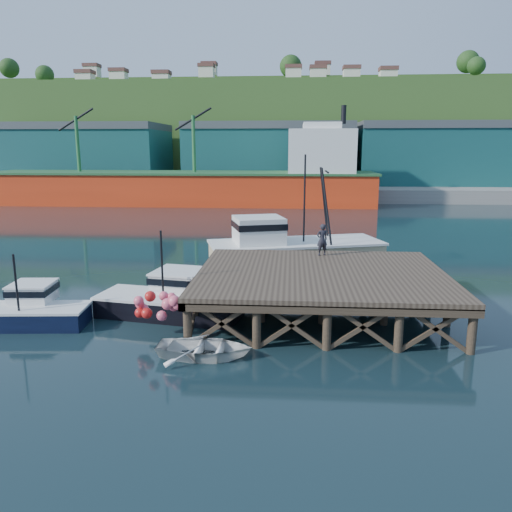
# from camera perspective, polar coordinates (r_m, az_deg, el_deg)

# --- Properties ---
(ground) EXTENTS (300.00, 300.00, 0.00)m
(ground) POSITION_cam_1_polar(r_m,az_deg,el_deg) (25.50, -5.18, -6.15)
(ground) COLOR black
(ground) RESTS_ON ground
(wharf) EXTENTS (12.00, 10.00, 2.62)m
(wharf) POSITION_cam_1_polar(r_m,az_deg,el_deg) (24.50, 7.48, -2.24)
(wharf) COLOR brown
(wharf) RESTS_ON ground
(far_quay) EXTENTS (160.00, 40.00, 2.00)m
(far_quay) POSITION_cam_1_polar(r_m,az_deg,el_deg) (94.22, 1.63, 7.98)
(far_quay) COLOR gray
(far_quay) RESTS_ON ground
(warehouse_left) EXTENTS (32.00, 16.00, 9.00)m
(warehouse_left) POSITION_cam_1_polar(r_m,az_deg,el_deg) (97.06, -19.99, 10.64)
(warehouse_left) COLOR #174D4D
(warehouse_left) RESTS_ON far_quay
(warehouse_mid) EXTENTS (28.00, 16.00, 9.00)m
(warehouse_mid) POSITION_cam_1_polar(r_m,az_deg,el_deg) (88.97, 1.52, 11.28)
(warehouse_mid) COLOR #174D4D
(warehouse_mid) RESTS_ON far_quay
(warehouse_right) EXTENTS (30.00, 16.00, 9.00)m
(warehouse_right) POSITION_cam_1_polar(r_m,az_deg,el_deg) (92.61, 20.73, 10.54)
(warehouse_right) COLOR #174D4D
(warehouse_right) RESTS_ON far_quay
(cargo_ship) EXTENTS (55.50, 10.00, 13.75)m
(cargo_ship) POSITION_cam_1_polar(r_m,az_deg,el_deg) (73.09, -5.83, 8.50)
(cargo_ship) COLOR #EE3A16
(cargo_ship) RESTS_ON ground
(hillside) EXTENTS (220.00, 50.00, 22.00)m
(hillside) POSITION_cam_1_polar(r_m,az_deg,el_deg) (123.97, 2.27, 13.63)
(hillside) COLOR #2D511E
(hillside) RESTS_ON ground
(boat_navy) EXTENTS (5.76, 3.25, 3.51)m
(boat_navy) POSITION_cam_1_polar(r_m,az_deg,el_deg) (25.51, -24.67, -5.59)
(boat_navy) COLOR black
(boat_navy) RESTS_ON ground
(boat_black) EXTENTS (7.35, 6.11, 4.33)m
(boat_black) POSITION_cam_1_polar(r_m,az_deg,el_deg) (24.90, -9.56, -4.81)
(boat_black) COLOR black
(boat_black) RESTS_ON ground
(trawler) EXTENTS (12.07, 7.11, 7.62)m
(trawler) POSITION_cam_1_polar(r_m,az_deg,el_deg) (33.29, 4.13, 1.04)
(trawler) COLOR beige
(trawler) RESTS_ON ground
(dinghy) EXTENTS (3.82, 2.79, 0.77)m
(dinghy) POSITION_cam_1_polar(r_m,az_deg,el_deg) (19.90, -5.90, -10.41)
(dinghy) COLOR white
(dinghy) RESTS_ON ground
(dockworker) EXTENTS (0.76, 0.63, 1.77)m
(dockworker) POSITION_cam_1_polar(r_m,az_deg,el_deg) (28.09, 7.56, 1.86)
(dockworker) COLOR black
(dockworker) RESTS_ON wharf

